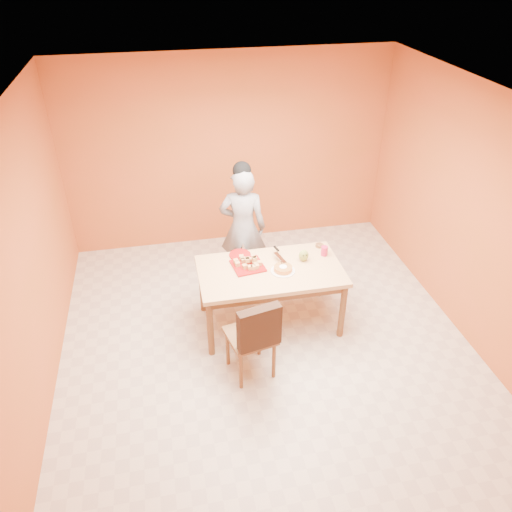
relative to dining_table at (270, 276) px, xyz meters
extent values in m
plane|color=#BFB4A3|center=(-0.12, -0.44, -0.67)|extent=(5.00, 5.00, 0.00)
plane|color=white|center=(-0.12, -0.44, 2.03)|extent=(5.00, 5.00, 0.00)
plane|color=#C6592D|center=(-0.12, 2.06, 0.68)|extent=(4.50, 0.00, 4.50)
plane|color=#C6592D|center=(-2.37, -0.44, 0.68)|extent=(0.00, 5.00, 5.00)
plane|color=#C6592D|center=(2.13, -0.44, 0.68)|extent=(0.00, 5.00, 5.00)
cube|color=tan|center=(0.00, 0.00, 0.07)|extent=(1.60, 0.90, 0.05)
cube|color=brown|center=(0.00, 0.00, -0.01)|extent=(1.48, 0.78, 0.10)
cylinder|color=brown|center=(-0.74, -0.39, -0.31)|extent=(0.07, 0.07, 0.71)
cylinder|color=brown|center=(-0.74, 0.39, -0.31)|extent=(0.07, 0.07, 0.71)
cylinder|color=brown|center=(0.74, -0.39, -0.31)|extent=(0.07, 0.07, 0.71)
cylinder|color=brown|center=(0.74, 0.39, -0.31)|extent=(0.07, 0.07, 0.71)
imported|color=gray|center=(-0.14, 0.91, 0.13)|extent=(0.65, 0.51, 1.60)
cube|color=maroon|center=(-0.23, 0.10, 0.10)|extent=(0.38, 0.38, 0.02)
cylinder|color=maroon|center=(-0.28, 0.35, 0.10)|extent=(0.32, 0.32, 0.02)
cylinder|color=white|center=(0.13, -0.06, 0.10)|extent=(0.30, 0.30, 0.01)
cylinder|color=orange|center=(0.13, -0.06, 0.13)|extent=(0.25, 0.25, 0.05)
cube|color=silver|center=(0.14, 0.12, 0.16)|extent=(0.10, 0.25, 0.01)
ellipsoid|color=olive|center=(0.41, 0.09, 0.16)|extent=(0.14, 0.12, 0.14)
cylinder|color=#B61B43|center=(0.67, 0.16, 0.15)|extent=(0.10, 0.10, 0.11)
cylinder|color=#37180F|center=(0.68, 0.35, 0.11)|extent=(0.12, 0.12, 0.03)
camera|label=1|loc=(-1.07, -4.44, 3.22)|focal=35.00mm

